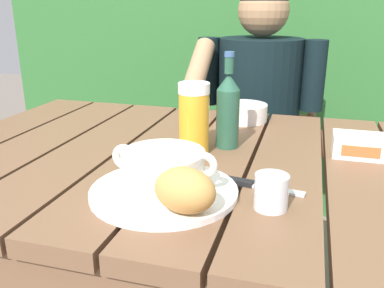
% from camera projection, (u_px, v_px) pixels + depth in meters
% --- Properties ---
extents(dining_table, '(1.44, 0.88, 0.78)m').
position_uv_depth(dining_table, '(216.00, 193.00, 1.00)').
color(dining_table, brown).
rests_on(dining_table, ground_plane).
extents(chair_near_diner, '(0.46, 0.41, 0.91)m').
position_uv_depth(chair_near_diner, '(260.00, 156.00, 1.86)').
color(chair_near_diner, brown).
rests_on(chair_near_diner, ground_plane).
extents(person_eating, '(0.48, 0.47, 1.21)m').
position_uv_depth(person_eating, '(256.00, 115.00, 1.61)').
color(person_eating, black).
rests_on(person_eating, ground_plane).
extents(serving_plate, '(0.28, 0.28, 0.01)m').
position_uv_depth(serving_plate, '(164.00, 191.00, 0.78)').
color(serving_plate, white).
rests_on(serving_plate, dining_table).
extents(soup_bowl, '(0.21, 0.16, 0.08)m').
position_uv_depth(soup_bowl, '(164.00, 169.00, 0.77)').
color(soup_bowl, white).
rests_on(soup_bowl, serving_plate).
extents(bread_roll, '(0.13, 0.11, 0.08)m').
position_uv_depth(bread_roll, '(185.00, 190.00, 0.68)').
color(bread_roll, '#C08A46').
rests_on(bread_roll, serving_plate).
extents(beer_glass, '(0.07, 0.07, 0.17)m').
position_uv_depth(beer_glass, '(194.00, 118.00, 0.98)').
color(beer_glass, gold).
rests_on(beer_glass, dining_table).
extents(beer_bottle, '(0.06, 0.06, 0.24)m').
position_uv_depth(beer_bottle, '(228.00, 109.00, 1.01)').
color(beer_bottle, '#25513D').
rests_on(beer_bottle, dining_table).
extents(water_glass_small, '(0.06, 0.06, 0.06)m').
position_uv_depth(water_glass_small, '(271.00, 192.00, 0.72)').
color(water_glass_small, silver).
rests_on(water_glass_small, dining_table).
extents(butter_tub, '(0.12, 0.09, 0.05)m').
position_uv_depth(butter_tub, '(359.00, 145.00, 0.97)').
color(butter_tub, white).
rests_on(butter_tub, dining_table).
extents(table_knife, '(0.17, 0.05, 0.01)m').
position_uv_depth(table_knife, '(252.00, 185.00, 0.81)').
color(table_knife, silver).
rests_on(table_knife, dining_table).
extents(diner_bowl, '(0.14, 0.14, 0.05)m').
position_uv_depth(diner_bowl, '(244.00, 112.00, 1.27)').
color(diner_bowl, white).
rests_on(diner_bowl, dining_table).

